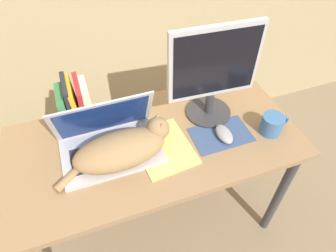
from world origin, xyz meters
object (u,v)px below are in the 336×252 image
Objects in this scene: external_monitor at (214,72)px; notepad at (163,148)px; computer_mouse at (224,134)px; mug at (272,124)px; laptop at (109,141)px; cat at (123,148)px; book_row at (76,106)px.

notepad is (-0.26, -0.13, -0.23)m from external_monitor.
mug is at bearing -10.17° from computer_mouse.
mug is at bearing -43.72° from external_monitor.
laptop is 0.82× the size of cat.
mug is (0.47, -0.07, 0.04)m from notepad.
book_row is at bearing 138.87° from notepad.
book_row is at bearing 166.72° from external_monitor.
external_monitor reaches higher than notepad.
computer_mouse is 0.47× the size of book_row.
book_row is 0.81× the size of notepad.
computer_mouse is 0.64m from book_row.
cat is at bearing -56.21° from laptop.
laptop is 0.22m from notepad.
book_row reaches higher than notepad.
external_monitor is 0.34m from mug.
notepad is at bearing -41.13° from book_row.
computer_mouse is at bearing -6.56° from notepad.
notepad is (0.21, -0.07, -0.04)m from laptop.
mug is (0.20, -0.20, -0.19)m from external_monitor.
cat is at bearing 175.25° from computer_mouse.
mug reaches higher than notepad.
computer_mouse is at bearing -4.75° from cat.
external_monitor is 1.53× the size of notepad.
external_monitor is at bearing 89.44° from computer_mouse.
cat is 0.63m from mug.
computer_mouse is 0.39× the size of notepad.
book_row is (-0.14, 0.26, 0.04)m from cat.
book_row is (-0.56, 0.29, 0.08)m from computer_mouse.
external_monitor reaches higher than computer_mouse.
cat reaches higher than notepad.
notepad is at bearing -1.83° from cat.
cat is at bearing -61.91° from book_row.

